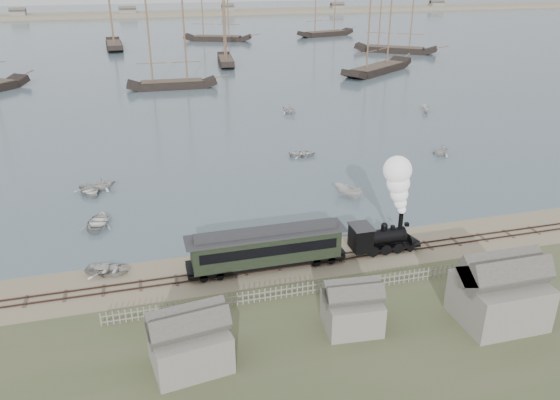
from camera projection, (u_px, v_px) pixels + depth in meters
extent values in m
plane|color=tan|center=(282.00, 254.00, 50.85)|extent=(600.00, 600.00, 0.00)
cube|color=#465864|center=(160.00, 35.00, 201.02)|extent=(600.00, 336.00, 0.06)
cube|color=#3A251F|center=(290.00, 267.00, 48.61)|extent=(120.00, 0.08, 0.12)
cube|color=#3A251F|center=(287.00, 261.00, 49.49)|extent=(120.00, 0.08, 0.12)
cube|color=#413129|center=(288.00, 265.00, 49.08)|extent=(120.00, 1.80, 0.06)
cube|color=tan|center=(149.00, 16.00, 271.71)|extent=(500.00, 20.00, 1.80)
cube|color=black|center=(385.00, 245.00, 51.07)|extent=(6.49, 1.91, 0.24)
cylinder|color=black|center=(382.00, 237.00, 50.59)|extent=(4.01, 1.43, 1.43)
cube|color=black|center=(361.00, 238.00, 50.01)|extent=(1.72, 2.10, 2.19)
cube|color=#303033|center=(361.00, 226.00, 49.55)|extent=(1.91, 2.29, 0.11)
cylinder|color=black|center=(401.00, 222.00, 50.51)|extent=(0.42, 0.42, 1.53)
sphere|color=black|center=(384.00, 226.00, 50.19)|extent=(0.61, 0.61, 0.61)
cone|color=black|center=(414.00, 242.00, 51.84)|extent=(1.34, 1.91, 1.91)
cube|color=black|center=(407.00, 224.00, 50.81)|extent=(0.33, 0.33, 0.33)
cube|color=black|center=(267.00, 261.00, 48.31)|extent=(14.08, 2.31, 0.35)
cube|color=black|center=(266.00, 247.00, 47.75)|extent=(13.08, 2.51, 2.51)
cube|color=black|center=(270.00, 251.00, 46.52)|extent=(12.07, 0.06, 0.91)
cube|color=black|center=(263.00, 238.00, 48.78)|extent=(12.07, 0.06, 0.91)
cube|color=#303033|center=(266.00, 234.00, 47.22)|extent=(14.08, 2.72, 0.18)
cube|color=#303033|center=(266.00, 231.00, 47.10)|extent=(12.57, 1.21, 0.45)
imported|color=beige|center=(108.00, 270.00, 47.54)|extent=(3.97, 4.62, 0.80)
imported|color=beige|center=(89.00, 191.00, 63.66)|extent=(4.94, 4.29, 0.86)
imported|color=beige|center=(103.00, 184.00, 64.84)|extent=(3.26, 3.52, 1.53)
imported|color=beige|center=(348.00, 191.00, 62.82)|extent=(3.68, 3.31, 1.40)
imported|color=beige|center=(303.00, 154.00, 76.06)|extent=(3.14, 4.10, 0.79)
imported|color=beige|center=(442.00, 150.00, 76.30)|extent=(3.55, 3.77, 1.58)
imported|color=beige|center=(426.00, 109.00, 98.27)|extent=(3.29, 2.18, 1.19)
imported|color=beige|center=(289.00, 109.00, 97.30)|extent=(4.22, 4.01, 1.74)
imported|color=beige|center=(99.00, 222.00, 56.07)|extent=(4.88, 3.90, 0.90)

